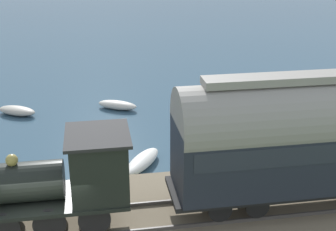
% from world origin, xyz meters
% --- Properties ---
extents(harbor_water, '(80.00, 80.00, 0.01)m').
position_xyz_m(harbor_water, '(43.38, 0.00, 0.00)').
color(harbor_water, '#38566B').
rests_on(harbor_water, ground).
extents(steam_locomotive, '(2.07, 5.34, 3.53)m').
position_xyz_m(steam_locomotive, '(0.17, -0.38, 2.31)').
color(steam_locomotive, black).
rests_on(steam_locomotive, rail_embankment).
extents(passenger_coach, '(2.38, 9.71, 4.46)m').
position_xyz_m(passenger_coach, '(0.17, -8.59, 3.12)').
color(passenger_coach, black).
rests_on(passenger_coach, rail_embankment).
extents(rowboat_mid_harbor, '(1.77, 2.35, 0.46)m').
position_xyz_m(rowboat_mid_harbor, '(11.53, -2.76, 0.24)').
color(rowboat_mid_harbor, beige).
rests_on(rowboat_mid_harbor, harbor_water).
extents(rowboat_far_out, '(1.95, 2.12, 0.33)m').
position_xyz_m(rowboat_far_out, '(11.65, -8.16, 0.17)').
color(rowboat_far_out, beige).
rests_on(rowboat_far_out, harbor_water).
extents(rowboat_off_pier, '(2.56, 2.05, 0.44)m').
position_xyz_m(rowboat_off_pier, '(4.74, -3.36, 0.23)').
color(rowboat_off_pier, silver).
rests_on(rowboat_off_pier, harbor_water).
extents(rowboat_near_shore, '(1.86, 2.33, 0.44)m').
position_xyz_m(rowboat_near_shore, '(11.56, 2.54, 0.23)').
color(rowboat_near_shore, '#B7B2A3').
rests_on(rowboat_near_shore, harbor_water).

